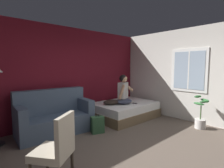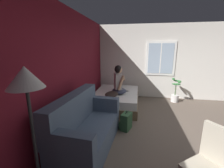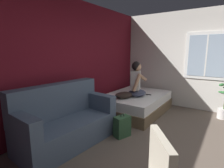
% 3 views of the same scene
% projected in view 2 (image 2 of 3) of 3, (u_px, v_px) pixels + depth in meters
% --- Properties ---
extents(ground_plane, '(40.00, 40.00, 0.00)m').
position_uv_depth(ground_plane, '(192.00, 138.00, 3.18)').
color(ground_plane, brown).
extents(wall_back_accent, '(10.35, 0.16, 2.70)m').
position_uv_depth(wall_back_accent, '(67.00, 72.00, 3.32)').
color(wall_back_accent, maroon).
rests_on(wall_back_accent, ground).
extents(wall_side_with_window, '(0.19, 6.73, 2.70)m').
position_uv_depth(wall_side_with_window, '(171.00, 62.00, 5.49)').
color(wall_side_with_window, silver).
rests_on(wall_side_with_window, ground).
extents(bed, '(1.92, 1.39, 0.48)m').
position_uv_depth(bed, '(116.00, 99.00, 4.89)').
color(bed, brown).
rests_on(bed, ground).
extents(couch, '(1.75, 0.94, 1.04)m').
position_uv_depth(couch, '(85.00, 128.00, 2.83)').
color(couch, '#47566B').
rests_on(couch, ground).
extents(side_chair, '(0.64, 0.64, 0.98)m').
position_uv_depth(side_chair, '(213.00, 166.00, 1.74)').
color(side_chair, '#382D23').
rests_on(side_chair, ground).
extents(person_seated, '(0.63, 0.58, 0.88)m').
position_uv_depth(person_seated, '(119.00, 82.00, 4.60)').
color(person_seated, '#383D51').
rests_on(person_seated, bed).
extents(backpack, '(0.34, 0.31, 0.46)m').
position_uv_depth(backpack, '(126.00, 122.00, 3.48)').
color(backpack, '#2D5133').
rests_on(backpack, ground).
extents(throw_pillow, '(0.56, 0.47, 0.14)m').
position_uv_depth(throw_pillow, '(112.00, 94.00, 4.35)').
color(throw_pillow, '#2D231E').
rests_on(throw_pillow, bed).
extents(cell_phone, '(0.12, 0.16, 0.01)m').
position_uv_depth(cell_phone, '(126.00, 91.00, 4.90)').
color(cell_phone, black).
rests_on(cell_phone, bed).
extents(floor_lamp, '(0.36, 0.36, 1.70)m').
position_uv_depth(floor_lamp, '(27.00, 93.00, 1.50)').
color(floor_lamp, black).
rests_on(floor_lamp, ground).
extents(potted_plant, '(0.39, 0.37, 0.85)m').
position_uv_depth(potted_plant, '(175.00, 93.00, 5.26)').
color(potted_plant, silver).
rests_on(potted_plant, ground).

